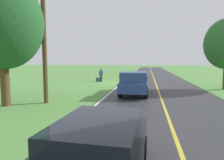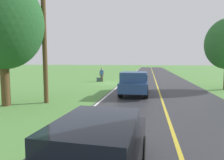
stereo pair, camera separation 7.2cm
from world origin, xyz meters
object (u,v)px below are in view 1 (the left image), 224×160
sedan_ahead_same_lane (96,153)px  suitcase_carried (98,80)px  tree_verge_side (2,23)px  pickup_truck_passing (134,82)px  hitchhiker_walking (101,74)px  utility_pole_roadside (44,34)px

sedan_ahead_same_lane → suitcase_carried: bearing=-75.7°
suitcase_carried → tree_verge_side: size_ratio=0.07×
suitcase_carried → pickup_truck_passing: (-5.20, 8.92, 0.71)m
hitchhiker_walking → sedan_ahead_same_lane: size_ratio=0.39×
suitcase_carried → tree_verge_side: (1.97, 14.10, 4.51)m
tree_verge_side → sedan_ahead_same_lane: bearing=138.4°
sedan_ahead_same_lane → utility_pole_roadside: 9.84m
hitchhiker_walking → sedan_ahead_same_lane: 21.11m
hitchhiker_walking → utility_pole_roadside: (0.47, 13.02, 3.30)m
hitchhiker_walking → suitcase_carried: bearing=10.4°
pickup_truck_passing → hitchhiker_walking: bearing=-62.0°
pickup_truck_passing → utility_pole_roadside: bearing=37.5°
utility_pole_roadside → tree_verge_side: 2.30m
suitcase_carried → pickup_truck_passing: pickup_truck_passing is taller
suitcase_carried → sedan_ahead_same_lane: sedan_ahead_same_lane is taller
hitchhiker_walking → pickup_truck_passing: pickup_truck_passing is taller
sedan_ahead_same_lane → tree_verge_side: bearing=-41.6°
hitchhiker_walking → suitcase_carried: size_ratio=3.42×
tree_verge_side → suitcase_carried: bearing=-98.0°
pickup_truck_passing → sedan_ahead_same_lane: bearing=90.1°
utility_pole_roadside → tree_verge_side: (1.93, 1.16, 0.48)m
pickup_truck_passing → utility_pole_roadside: (5.24, 4.03, 3.32)m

